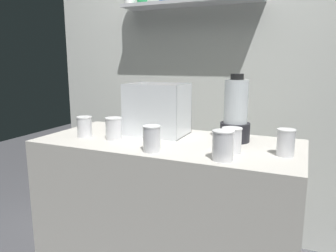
{
  "coord_description": "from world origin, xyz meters",
  "views": [
    {
      "loc": [
        0.67,
        -1.55,
        1.32
      ],
      "look_at": [
        0.0,
        0.0,
        0.98
      ],
      "focal_mm": 34.26,
      "sensor_mm": 36.0,
      "label": 1
    }
  ],
  "objects_px": {
    "juice_cup_mango_middle": "(152,140)",
    "juice_cup_pomegranate_rightmost": "(286,144)",
    "carrot_display_bin": "(159,119)",
    "blender_pitcher": "(236,114)",
    "juice_cup_beet_far_left": "(85,128)",
    "juice_cup_pomegranate_far_right": "(232,142)",
    "juice_cup_mango_right": "(223,147)",
    "juice_cup_orange_left": "(114,129)"
  },
  "relations": [
    {
      "from": "juice_cup_mango_middle",
      "to": "juice_cup_pomegranate_rightmost",
      "type": "relative_size",
      "value": 1.01
    },
    {
      "from": "carrot_display_bin",
      "to": "juice_cup_pomegranate_rightmost",
      "type": "bearing_deg",
      "value": -13.6
    },
    {
      "from": "blender_pitcher",
      "to": "juice_cup_beet_far_left",
      "type": "relative_size",
      "value": 3.08
    },
    {
      "from": "juice_cup_pomegranate_far_right",
      "to": "juice_cup_beet_far_left",
      "type": "bearing_deg",
      "value": -178.81
    },
    {
      "from": "carrot_display_bin",
      "to": "juice_cup_beet_far_left",
      "type": "relative_size",
      "value": 2.91
    },
    {
      "from": "carrot_display_bin",
      "to": "blender_pitcher",
      "type": "relative_size",
      "value": 0.94
    },
    {
      "from": "juice_cup_mango_right",
      "to": "juice_cup_pomegranate_far_right",
      "type": "xyz_separation_m",
      "value": [
        0.01,
        0.14,
        -0.01
      ]
    },
    {
      "from": "carrot_display_bin",
      "to": "juice_cup_mango_right",
      "type": "height_order",
      "value": "carrot_display_bin"
    },
    {
      "from": "juice_cup_mango_middle",
      "to": "juice_cup_mango_right",
      "type": "bearing_deg",
      "value": -0.3
    },
    {
      "from": "juice_cup_orange_left",
      "to": "juice_cup_beet_far_left",
      "type": "bearing_deg",
      "value": -175.7
    },
    {
      "from": "juice_cup_mango_right",
      "to": "juice_cup_pomegranate_rightmost",
      "type": "relative_size",
      "value": 1.06
    },
    {
      "from": "juice_cup_beet_far_left",
      "to": "juice_cup_mango_right",
      "type": "distance_m",
      "value": 0.84
    },
    {
      "from": "juice_cup_orange_left",
      "to": "juice_cup_mango_right",
      "type": "distance_m",
      "value": 0.66
    },
    {
      "from": "juice_cup_mango_middle",
      "to": "juice_cup_pomegranate_far_right",
      "type": "height_order",
      "value": "juice_cup_mango_middle"
    },
    {
      "from": "carrot_display_bin",
      "to": "juice_cup_mango_middle",
      "type": "relative_size",
      "value": 2.72
    },
    {
      "from": "juice_cup_beet_far_left",
      "to": "juice_cup_orange_left",
      "type": "distance_m",
      "value": 0.19
    },
    {
      "from": "juice_cup_mango_right",
      "to": "juice_cup_pomegranate_rightmost",
      "type": "distance_m",
      "value": 0.3
    },
    {
      "from": "juice_cup_beet_far_left",
      "to": "juice_cup_pomegranate_rightmost",
      "type": "xyz_separation_m",
      "value": [
        1.07,
        0.05,
        0.0
      ]
    },
    {
      "from": "carrot_display_bin",
      "to": "juice_cup_mango_middle",
      "type": "distance_m",
      "value": 0.37
    },
    {
      "from": "blender_pitcher",
      "to": "juice_cup_pomegranate_far_right",
      "type": "relative_size",
      "value": 3.05
    },
    {
      "from": "blender_pitcher",
      "to": "juice_cup_mango_middle",
      "type": "relative_size",
      "value": 2.89
    },
    {
      "from": "blender_pitcher",
      "to": "juice_cup_orange_left",
      "type": "height_order",
      "value": "blender_pitcher"
    },
    {
      "from": "juice_cup_beet_far_left",
      "to": "juice_cup_pomegranate_far_right",
      "type": "height_order",
      "value": "juice_cup_pomegranate_far_right"
    },
    {
      "from": "blender_pitcher",
      "to": "juice_cup_mango_right",
      "type": "xyz_separation_m",
      "value": [
        0.02,
        -0.36,
        -0.09
      ]
    },
    {
      "from": "blender_pitcher",
      "to": "juice_cup_mango_right",
      "type": "bearing_deg",
      "value": -86.17
    },
    {
      "from": "juice_cup_pomegranate_far_right",
      "to": "juice_cup_pomegranate_rightmost",
      "type": "height_order",
      "value": "juice_cup_pomegranate_rightmost"
    },
    {
      "from": "juice_cup_mango_middle",
      "to": "juice_cup_pomegranate_far_right",
      "type": "distance_m",
      "value": 0.38
    },
    {
      "from": "carrot_display_bin",
      "to": "juice_cup_pomegranate_rightmost",
      "type": "distance_m",
      "value": 0.73
    },
    {
      "from": "carrot_display_bin",
      "to": "juice_cup_beet_far_left",
      "type": "bearing_deg",
      "value": -147.64
    },
    {
      "from": "carrot_display_bin",
      "to": "juice_cup_mango_right",
      "type": "xyz_separation_m",
      "value": [
        0.47,
        -0.35,
        -0.03
      ]
    },
    {
      "from": "juice_cup_orange_left",
      "to": "juice_cup_pomegranate_rightmost",
      "type": "xyz_separation_m",
      "value": [
        0.88,
        0.04,
        -0.0
      ]
    },
    {
      "from": "juice_cup_mango_right",
      "to": "juice_cup_mango_middle",
      "type": "bearing_deg",
      "value": 179.7
    },
    {
      "from": "juice_cup_mango_middle",
      "to": "juice_cup_beet_far_left",
      "type": "bearing_deg",
      "value": 166.03
    },
    {
      "from": "juice_cup_mango_right",
      "to": "juice_cup_pomegranate_rightmost",
      "type": "xyz_separation_m",
      "value": [
        0.24,
        0.18,
        -0.0
      ]
    },
    {
      "from": "juice_cup_orange_left",
      "to": "juice_cup_mango_right",
      "type": "bearing_deg",
      "value": -11.99
    },
    {
      "from": "blender_pitcher",
      "to": "carrot_display_bin",
      "type": "bearing_deg",
      "value": -178.59
    },
    {
      "from": "carrot_display_bin",
      "to": "juice_cup_beet_far_left",
      "type": "height_order",
      "value": "carrot_display_bin"
    },
    {
      "from": "blender_pitcher",
      "to": "juice_cup_beet_far_left",
      "type": "distance_m",
      "value": 0.84
    },
    {
      "from": "juice_cup_orange_left",
      "to": "juice_cup_pomegranate_rightmost",
      "type": "distance_m",
      "value": 0.89
    },
    {
      "from": "juice_cup_mango_middle",
      "to": "juice_cup_mango_right",
      "type": "distance_m",
      "value": 0.34
    },
    {
      "from": "juice_cup_pomegranate_far_right",
      "to": "juice_cup_orange_left",
      "type": "bearing_deg",
      "value": -179.7
    },
    {
      "from": "juice_cup_mango_middle",
      "to": "carrot_display_bin",
      "type": "bearing_deg",
      "value": 109.83
    }
  ]
}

